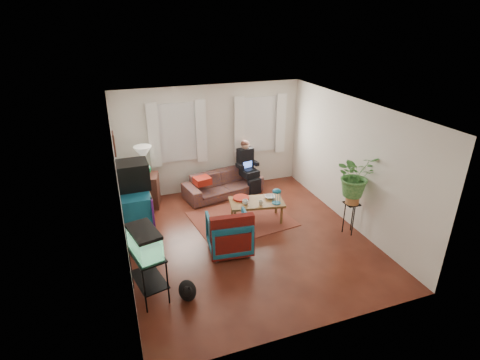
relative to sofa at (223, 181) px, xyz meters
name	(u,v)px	position (x,y,z in m)	size (l,w,h in m)	color
floor	(247,238)	(-0.15, -2.05, -0.37)	(4.50, 5.00, 0.01)	#4F2B14
ceiling	(248,108)	(-0.15, -2.05, 2.23)	(4.50, 5.00, 0.01)	white
wall_back	(211,139)	(-0.15, 0.45, 0.93)	(4.50, 0.01, 2.60)	silver
wall_front	(317,253)	(-0.15, -4.55, 0.93)	(4.50, 0.01, 2.60)	silver
wall_left	(120,197)	(-2.40, -2.05, 0.93)	(0.01, 5.00, 2.60)	silver
wall_right	(351,163)	(2.10, -2.05, 0.93)	(0.01, 5.00, 2.60)	silver
window_left	(177,133)	(-0.95, 0.43, 1.18)	(1.08, 0.04, 1.38)	white
window_right	(259,125)	(1.10, 0.43, 1.18)	(1.08, 0.04, 1.38)	white
curtains_left	(178,134)	(-0.95, 0.35, 1.18)	(1.36, 0.06, 1.50)	white
curtains_right	(260,125)	(1.10, 0.35, 1.18)	(1.36, 0.06, 1.50)	white
picture_frame	(115,144)	(-2.37, -1.20, 1.58)	(0.04, 0.32, 0.40)	#3D2616
area_rug	(241,219)	(0.01, -1.30, -0.36)	(2.00, 1.60, 0.01)	maroon
sofa	(223,181)	(0.00, 0.00, 0.00)	(1.90, 0.75, 0.74)	brown
seated_person	(247,168)	(0.67, 0.13, 0.19)	(0.47, 0.58, 1.13)	black
side_table	(147,191)	(-1.80, 0.03, 0.01)	(0.52, 0.52, 0.76)	#372514
table_lamp	(144,162)	(-1.80, 0.03, 0.71)	(0.39, 0.39, 0.69)	white
dresser	(136,212)	(-2.14, -1.14, 0.12)	(0.55, 1.09, 0.98)	#11656A
crt_tv	(132,175)	(-2.12, -1.03, 0.87)	(0.60, 0.55, 0.52)	black
aquarium_stand	(149,275)	(-2.15, -3.08, 0.03)	(0.40, 0.71, 0.80)	black
aquarium	(145,242)	(-2.15, -3.08, 0.63)	(0.36, 0.65, 0.42)	#7FD899
black_cat	(187,289)	(-1.61, -3.32, -0.20)	(0.27, 0.41, 0.35)	black
armchair	(229,232)	(-0.60, -2.29, 0.02)	(0.76, 0.71, 0.78)	navy
serape_throw	(232,233)	(-0.63, -2.59, 0.18)	(0.78, 0.18, 0.64)	#9E0A0A
coffee_table	(256,211)	(0.29, -1.45, -0.14)	(1.12, 0.61, 0.47)	brown
cup_a	(245,202)	(0.02, -1.51, 0.14)	(0.13, 0.13, 0.10)	white
cup_b	(261,203)	(0.31, -1.64, 0.14)	(0.10, 0.10, 0.10)	beige
bowl	(270,197)	(0.61, -1.41, 0.12)	(0.22, 0.22, 0.06)	white
snack_tray	(241,198)	(0.02, -1.25, 0.11)	(0.35, 0.35, 0.04)	#B21414
birdcage	(277,196)	(0.64, -1.68, 0.26)	(0.18, 0.18, 0.33)	#115B6B
plant_stand	(350,218)	(1.86, -2.53, -0.04)	(0.28, 0.28, 0.67)	black
potted_plant	(355,182)	(1.86, -2.53, 0.77)	(0.77, 0.66, 0.85)	#599947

